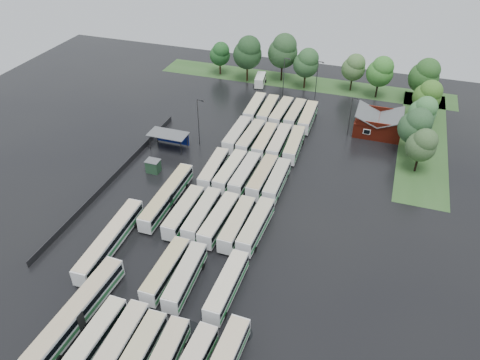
% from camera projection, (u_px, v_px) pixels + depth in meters
% --- Properties ---
extents(ground, '(160.00, 160.00, 0.00)m').
position_uv_depth(ground, '(206.00, 229.00, 78.40)').
color(ground, black).
rests_on(ground, ground).
extents(brick_building, '(10.07, 8.60, 5.39)m').
position_uv_depth(brick_building, '(378.00, 125.00, 104.08)').
color(brick_building, maroon).
rests_on(brick_building, ground).
extents(wash_shed, '(8.20, 4.20, 3.58)m').
position_uv_depth(wash_shed, '(169.00, 135.00, 98.23)').
color(wash_shed, '#2D2D30').
rests_on(wash_shed, ground).
extents(utility_hut, '(2.70, 2.20, 2.62)m').
position_uv_depth(utility_hut, '(153.00, 166.00, 91.65)').
color(utility_hut, '#1C3B24').
rests_on(utility_hut, ground).
extents(grass_strip_north, '(80.00, 10.00, 0.01)m').
position_uv_depth(grass_strip_north, '(302.00, 82.00, 127.99)').
color(grass_strip_north, '#2A4F20').
rests_on(grass_strip_north, ground).
extents(grass_strip_east, '(10.00, 50.00, 0.01)m').
position_uv_depth(grass_strip_east, '(423.00, 140.00, 102.55)').
color(grass_strip_east, '#2A4F20').
rests_on(grass_strip_east, ground).
extents(west_fence, '(0.10, 50.00, 1.20)m').
position_uv_depth(west_fence, '(115.00, 176.00, 90.08)').
color(west_fence, '#2D2D30').
rests_on(west_fence, ground).
extents(bus_r0c0, '(2.66, 11.80, 3.28)m').
position_uv_depth(bus_r0c0, '(95.00, 339.00, 58.65)').
color(bus_r0c0, silver).
rests_on(bus_r0c0, ground).
extents(bus_r0c1, '(2.96, 12.36, 3.42)m').
position_uv_depth(bus_r0c1, '(118.00, 346.00, 57.68)').
color(bus_r0c1, silver).
rests_on(bus_r0c1, ground).
extents(bus_r0c2, '(2.85, 12.10, 3.35)m').
position_uv_depth(bus_r0c2, '(137.00, 357.00, 56.54)').
color(bus_r0c2, silver).
rests_on(bus_r0c2, ground).
extents(bus_r1c1, '(2.59, 11.78, 3.28)m').
position_uv_depth(bus_r1c1, '(166.00, 270.00, 68.26)').
color(bus_r1c1, silver).
rests_on(bus_r1c1, ground).
extents(bus_r1c2, '(3.02, 11.88, 3.28)m').
position_uv_depth(bus_r1c2, '(185.00, 276.00, 67.26)').
color(bus_r1c2, silver).
rests_on(bus_r1c2, ground).
extents(bus_r1c4, '(2.68, 12.02, 3.34)m').
position_uv_depth(bus_r1c4, '(227.00, 286.00, 65.73)').
color(bus_r1c4, silver).
rests_on(bus_r1c4, ground).
extents(bus_r2c0, '(2.65, 12.11, 3.37)m').
position_uv_depth(bus_r2c0, '(184.00, 212.00, 79.14)').
color(bus_r2c0, silver).
rests_on(bus_r2c0, ground).
extents(bus_r2c1, '(2.61, 12.07, 3.36)m').
position_uv_depth(bus_r2c1, '(202.00, 214.00, 78.65)').
color(bus_r2c1, silver).
rests_on(bus_r2c1, ground).
extents(bus_r2c2, '(3.05, 12.21, 3.37)m').
position_uv_depth(bus_r2c2, '(219.00, 219.00, 77.55)').
color(bus_r2c2, silver).
rests_on(bus_r2c2, ground).
extents(bus_r2c3, '(2.65, 12.04, 3.35)m').
position_uv_depth(bus_r2c3, '(237.00, 224.00, 76.67)').
color(bus_r2c3, silver).
rests_on(bus_r2c3, ground).
extents(bus_r2c4, '(3.02, 12.26, 3.39)m').
position_uv_depth(bus_r2c4, '(256.00, 226.00, 76.23)').
color(bus_r2c4, silver).
rests_on(bus_r2c4, ground).
extents(bus_r3c0, '(2.98, 11.82, 3.26)m').
position_uv_depth(bus_r3c0, '(214.00, 169.00, 89.93)').
color(bus_r3c0, silver).
rests_on(bus_r3c0, ground).
extents(bus_r3c1, '(2.91, 12.02, 3.33)m').
position_uv_depth(bus_r3c1, '(230.00, 171.00, 89.23)').
color(bus_r3c1, silver).
rests_on(bus_r3c1, ground).
extents(bus_r3c2, '(2.84, 12.02, 3.33)m').
position_uv_depth(bus_r3c2, '(245.00, 174.00, 88.48)').
color(bus_r3c2, silver).
rests_on(bus_r3c2, ground).
extents(bus_r3c3, '(2.86, 12.20, 3.38)m').
position_uv_depth(bus_r3c3, '(262.00, 177.00, 87.63)').
color(bus_r3c3, silver).
rests_on(bus_r3c3, ground).
extents(bus_r3c4, '(2.55, 11.76, 3.27)m').
position_uv_depth(bus_r3c4, '(277.00, 181.00, 86.78)').
color(bus_r3c4, silver).
rests_on(bus_r3c4, ground).
extents(bus_r4c0, '(2.64, 12.30, 3.42)m').
position_uv_depth(bus_r4c0, '(237.00, 135.00, 100.60)').
color(bus_r4c0, silver).
rests_on(bus_r4c0, ground).
extents(bus_r4c1, '(2.93, 12.17, 3.37)m').
position_uv_depth(bus_r4c1, '(251.00, 138.00, 99.59)').
color(bus_r4c1, silver).
rests_on(bus_r4c1, ground).
extents(bus_r4c2, '(2.57, 11.76, 3.27)m').
position_uv_depth(bus_r4c2, '(265.00, 141.00, 98.63)').
color(bus_r4c2, silver).
rests_on(bus_r4c2, ground).
extents(bus_r4c3, '(2.67, 12.04, 3.34)m').
position_uv_depth(bus_r4c3, '(279.00, 142.00, 98.04)').
color(bus_r4c3, silver).
rests_on(bus_r4c3, ground).
extents(bus_r4c4, '(3.02, 12.04, 3.33)m').
position_uv_depth(bus_r4c4, '(294.00, 145.00, 97.28)').
color(bus_r4c4, silver).
rests_on(bus_r4c4, ground).
extents(bus_r5c0, '(3.02, 12.14, 3.36)m').
position_uv_depth(bus_r5c0, '(255.00, 108.00, 111.14)').
color(bus_r5c0, silver).
rests_on(bus_r5c0, ground).
extents(bus_r5c1, '(2.87, 11.95, 3.31)m').
position_uv_depth(bus_r5c1, '(268.00, 110.00, 110.25)').
color(bus_r5c1, silver).
rests_on(bus_r5c1, ground).
extents(bus_r5c2, '(2.92, 12.19, 3.37)m').
position_uv_depth(bus_r5c2, '(281.00, 113.00, 109.18)').
color(bus_r5c2, silver).
rests_on(bus_r5c2, ground).
extents(bus_r5c3, '(2.78, 11.77, 3.26)m').
position_uv_depth(bus_r5c3, '(295.00, 114.00, 108.67)').
color(bus_r5c3, silver).
rests_on(bus_r5c3, ground).
extents(bus_r5c4, '(2.78, 12.02, 3.33)m').
position_uv_depth(bus_r5c4, '(308.00, 117.00, 107.36)').
color(bus_r5c4, silver).
rests_on(bus_r5c4, ground).
extents(artic_bus_west_a, '(3.30, 18.59, 3.43)m').
position_uv_depth(artic_bus_west_a, '(77.00, 312.00, 61.87)').
color(artic_bus_west_a, silver).
rests_on(artic_bus_west_a, ground).
extents(artic_bus_west_b, '(2.65, 17.58, 3.26)m').
position_uv_depth(artic_bus_west_b, '(167.00, 196.00, 82.82)').
color(artic_bus_west_b, silver).
rests_on(artic_bus_west_b, ground).
extents(artic_bus_west_c, '(3.17, 17.98, 3.32)m').
position_uv_depth(artic_bus_west_c, '(110.00, 240.00, 73.53)').
color(artic_bus_west_c, silver).
rests_on(artic_bus_west_c, ground).
extents(minibus, '(3.16, 6.44, 2.69)m').
position_uv_depth(minibus, '(260.00, 80.00, 125.70)').
color(minibus, white).
rests_on(minibus, ground).
extents(tree_north_0, '(5.70, 5.69, 9.43)m').
position_uv_depth(tree_north_0, '(220.00, 54.00, 129.07)').
color(tree_north_0, '#3C261A').
rests_on(tree_north_0, ground).
extents(tree_north_1, '(7.68, 7.68, 12.71)m').
position_uv_depth(tree_north_1, '(248.00, 52.00, 123.94)').
color(tree_north_1, '#3A2915').
rests_on(tree_north_1, ground).
extents(tree_north_2, '(7.95, 7.95, 13.17)m').
position_uv_depth(tree_north_2, '(283.00, 51.00, 124.14)').
color(tree_north_2, black).
rests_on(tree_north_2, ground).
extents(tree_north_3, '(6.66, 6.66, 11.03)m').
position_uv_depth(tree_north_3, '(307.00, 63.00, 120.81)').
color(tree_north_3, '#322413').
rests_on(tree_north_3, ground).
extents(tree_north_4, '(6.04, 6.04, 10.01)m').
position_uv_depth(tree_north_4, '(354.00, 67.00, 120.03)').
color(tree_north_4, black).
rests_on(tree_north_4, ground).
extents(tree_north_5, '(6.66, 6.66, 11.02)m').
position_uv_depth(tree_north_5, '(381.00, 71.00, 116.09)').
color(tree_north_5, black).
rests_on(tree_north_5, ground).
extents(tree_north_6, '(7.21, 7.21, 11.94)m').
position_uv_depth(tree_north_6, '(425.00, 75.00, 112.66)').
color(tree_north_6, black).
rests_on(tree_north_6, ground).
extents(tree_east_0, '(5.78, 5.78, 9.58)m').
position_uv_depth(tree_east_0, '(422.00, 145.00, 88.91)').
color(tree_east_0, black).
rests_on(tree_east_0, ground).
extents(tree_east_1, '(6.60, 6.60, 10.93)m').
position_uv_depth(tree_east_1, '(416.00, 126.00, 93.26)').
color(tree_east_1, black).
rests_on(tree_east_1, ground).
extents(tree_east_2, '(5.89, 5.89, 9.76)m').
position_uv_depth(tree_east_2, '(424.00, 111.00, 100.08)').
color(tree_east_2, black).
rests_on(tree_east_2, ground).
extents(tree_east_3, '(6.31, 6.31, 10.44)m').
position_uv_depth(tree_east_3, '(428.00, 95.00, 105.54)').
color(tree_east_3, black).
rests_on(tree_east_3, ground).
extents(tree_east_4, '(5.73, 5.73, 9.49)m').
position_uv_depth(tree_east_4, '(421.00, 78.00, 114.92)').
color(tree_east_4, '#392917').
rests_on(tree_east_4, ground).
extents(lamp_post_ne, '(1.43, 0.28, 9.27)m').
position_uv_depth(lamp_post_ne, '(351.00, 114.00, 100.95)').
color(lamp_post_ne, '#2D2D30').
rests_on(lamp_post_ne, ground).
extents(lamp_post_nw, '(1.64, 0.32, 10.65)m').
position_uv_depth(lamp_post_nw, '(199.00, 119.00, 97.41)').
color(lamp_post_nw, '#2D2D30').
rests_on(lamp_post_nw, ground).
extents(lamp_post_back_w, '(1.59, 0.31, 10.31)m').
position_uv_depth(lamp_post_back_w, '(284.00, 75.00, 117.13)').
color(lamp_post_back_w, '#2D2D30').
rests_on(lamp_post_back_w, ground).
extents(lamp_post_back_e, '(1.52, 0.30, 9.89)m').
position_uv_depth(lamp_post_back_e, '(317.00, 77.00, 116.35)').
color(lamp_post_back_e, '#2D2D30').
rests_on(lamp_post_back_e, ground).
extents(puddle_0, '(3.83, 3.83, 0.01)m').
position_uv_depth(puddle_0, '(127.00, 320.00, 63.15)').
color(puddle_0, black).
rests_on(puddle_0, ground).
extents(puddle_1, '(3.71, 3.71, 0.01)m').
position_uv_depth(puddle_1, '(188.00, 332.00, 61.60)').
color(puddle_1, black).
rests_on(puddle_1, ground).
extents(puddle_2, '(5.86, 5.86, 0.01)m').
position_uv_depth(puddle_2, '(176.00, 202.00, 84.28)').
color(puddle_2, black).
rests_on(puddle_2, ground).
extents(puddle_3, '(2.97, 2.97, 0.01)m').
position_uv_depth(puddle_3, '(223.00, 230.00, 78.22)').
color(puddle_3, black).
rests_on(puddle_3, ground).
extents(puddle_4, '(2.95, 2.95, 0.01)m').
position_uv_depth(puddle_4, '(242.00, 334.00, 61.39)').
color(puddle_4, black).
rests_on(puddle_4, ground).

